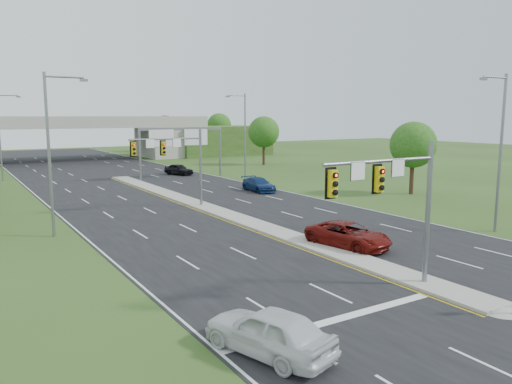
{
  "coord_description": "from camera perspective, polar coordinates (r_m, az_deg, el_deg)",
  "views": [
    {
      "loc": [
        -19.28,
        -15.5,
        8.13
      ],
      "look_at": [
        -1.52,
        13.12,
        3.0
      ],
      "focal_mm": 35.0,
      "sensor_mm": 36.0,
      "label": 1
    }
  ],
  "objects": [
    {
      "name": "tree_r_near",
      "position": [
        54.53,
        17.53,
        5.16
      ],
      "size": [
        4.8,
        4.8,
        7.6
      ],
      "color": "#382316",
      "rests_on": "ground"
    },
    {
      "name": "tree_back_d",
      "position": [
        123.6,
        -4.24,
        7.58
      ],
      "size": [
        6.0,
        6.0,
        8.85
      ],
      "color": "#382316",
      "rests_on": "ground"
    },
    {
      "name": "car_white",
      "position": [
        17.73,
        1.46,
        -15.58
      ],
      "size": [
        3.33,
        5.25,
        1.66
      ],
      "primitive_type": "imported",
      "rotation": [
        0.0,
        0.0,
        3.44
      ],
      "color": "silver",
      "rests_on": "road"
    },
    {
      "name": "signal_mast_far",
      "position": [
        44.0,
        -8.99,
        4.12
      ],
      "size": [
        6.62,
        0.6,
        7.0
      ],
      "color": "slate",
      "rests_on": "ground"
    },
    {
      "name": "lightpole_l_mid",
      "position": [
        36.06,
        -22.3,
        4.79
      ],
      "size": [
        2.85,
        0.25,
        11.0
      ],
      "color": "slate",
      "rests_on": "ground"
    },
    {
      "name": "median",
      "position": [
        43.8,
        -5.14,
        -1.94
      ],
      "size": [
        2.0,
        54.0,
        0.16
      ],
      "primitive_type": "cube",
      "color": "gray",
      "rests_on": "road"
    },
    {
      "name": "tree_r_mid",
      "position": [
        83.83,
        0.9,
        6.87
      ],
      "size": [
        5.2,
        5.2,
        8.12
      ],
      "color": "#382316",
      "rests_on": "ground"
    },
    {
      "name": "ground",
      "position": [
        26.04,
        18.66,
        -10.01
      ],
      "size": [
        240.0,
        240.0,
        0.0
      ],
      "primitive_type": "plane",
      "color": "#2C4418",
      "rests_on": "ground"
    },
    {
      "name": "overpass",
      "position": [
        97.54,
        -20.48,
        5.43
      ],
      "size": [
        80.0,
        14.0,
        8.1
      ],
      "color": "gray",
      "rests_on": "ground"
    },
    {
      "name": "lightpole_r_near",
      "position": [
        38.54,
        26.05,
        4.77
      ],
      "size": [
        2.85,
        0.25,
        11.0
      ],
      "color": "slate",
      "rests_on": "ground"
    },
    {
      "name": "road",
      "position": [
        54.67,
        -10.8,
        -0.04
      ],
      "size": [
        24.0,
        160.0,
        0.02
      ],
      "primitive_type": "cube",
      "color": "black",
      "rests_on": "ground"
    },
    {
      "name": "car_far_b",
      "position": [
        54.4,
        0.31,
        0.87
      ],
      "size": [
        2.37,
        5.21,
        1.48
      ],
      "primitive_type": "imported",
      "rotation": [
        0.0,
        0.0,
        -0.06
      ],
      "color": "navy",
      "rests_on": "road"
    },
    {
      "name": "median_nose",
      "position": [
        23.84,
        26.24,
        -11.95
      ],
      "size": [
        2.0,
        2.0,
        0.16
      ],
      "primitive_type": "cone",
      "color": "gray",
      "rests_on": "road"
    },
    {
      "name": "car_far_c",
      "position": [
        70.5,
        -8.83,
        2.58
      ],
      "size": [
        3.23,
        4.86,
        1.54
      ],
      "primitive_type": "imported",
      "rotation": [
        0.0,
        0.0,
        0.34
      ],
      "color": "black",
      "rests_on": "road"
    },
    {
      "name": "tree_back_c",
      "position": [
        117.78,
        -10.34,
        7.25
      ],
      "size": [
        5.6,
        5.6,
        8.32
      ],
      "color": "#382316",
      "rests_on": "ground"
    },
    {
      "name": "lightpole_l_far",
      "position": [
        70.79,
        -27.12,
        6.08
      ],
      "size": [
        2.85,
        0.25,
        11.0
      ],
      "color": "slate",
      "rests_on": "ground"
    },
    {
      "name": "car_far_a",
      "position": [
        31.74,
        10.51,
        -4.85
      ],
      "size": [
        3.57,
        5.96,
        1.55
      ],
      "primitive_type": "imported",
      "rotation": [
        0.0,
        0.0,
        0.19
      ],
      "color": "#5D0D09",
      "rests_on": "road"
    },
    {
      "name": "sign_gantry",
      "position": [
        65.83,
        -8.61,
        6.05
      ],
      "size": [
        11.58,
        0.44,
        6.67
      ],
      "color": "slate",
      "rests_on": "ground"
    },
    {
      "name": "signal_mast_near",
      "position": [
        23.22,
        15.8,
        -0.11
      ],
      "size": [
        6.62,
        0.6,
        7.0
      ],
      "color": "slate",
      "rests_on": "ground"
    },
    {
      "name": "lane_markings",
      "position": [
        48.86,
        -8.89,
        -0.99
      ],
      "size": [
        23.72,
        160.0,
        0.01
      ],
      "color": "gold",
      "rests_on": "road"
    },
    {
      "name": "lightpole_r_far",
      "position": [
        64.39,
        -1.42,
        6.86
      ],
      "size": [
        2.85,
        0.25,
        11.0
      ],
      "color": "slate",
      "rests_on": "ground"
    }
  ]
}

